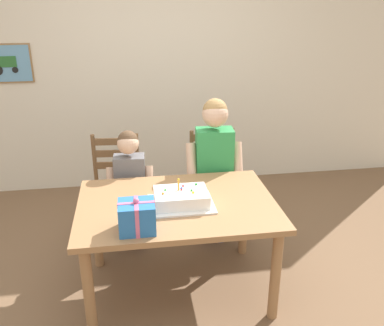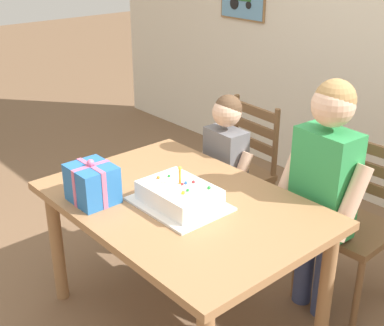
% 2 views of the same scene
% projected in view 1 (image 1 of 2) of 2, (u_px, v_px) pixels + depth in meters
% --- Properties ---
extents(ground_plane, '(20.00, 20.00, 0.00)m').
position_uv_depth(ground_plane, '(178.00, 288.00, 3.16)').
color(ground_plane, brown).
extents(back_wall, '(6.40, 0.11, 2.60)m').
position_uv_depth(back_wall, '(154.00, 70.00, 4.50)').
color(back_wall, silver).
rests_on(back_wall, ground).
extents(dining_table, '(1.36, 0.94, 0.73)m').
position_uv_depth(dining_table, '(177.00, 215.00, 2.93)').
color(dining_table, '#9E7047').
rests_on(dining_table, ground).
extents(birthday_cake, '(0.44, 0.34, 0.19)m').
position_uv_depth(birthday_cake, '(181.00, 198.00, 2.84)').
color(birthday_cake, white).
rests_on(birthday_cake, dining_table).
extents(gift_box_red_large, '(0.22, 0.20, 0.22)m').
position_uv_depth(gift_box_red_large, '(137.00, 217.00, 2.52)').
color(gift_box_red_large, '#286BB7').
rests_on(gift_box_red_large, dining_table).
extents(chair_left, '(0.45, 0.45, 0.92)m').
position_uv_depth(chair_left, '(116.00, 188.00, 3.70)').
color(chair_left, brown).
rests_on(chair_left, ground).
extents(chair_right, '(0.43, 0.43, 0.92)m').
position_uv_depth(chair_right, '(215.00, 182.00, 3.83)').
color(chair_right, brown).
rests_on(chair_right, ground).
extents(child_older, '(0.48, 0.28, 1.30)m').
position_uv_depth(child_older, '(214.00, 159.00, 3.48)').
color(child_older, '#38426B').
rests_on(child_older, ground).
extents(child_younger, '(0.39, 0.23, 1.06)m').
position_uv_depth(child_younger, '(130.00, 180.00, 3.43)').
color(child_younger, '#38426B').
rests_on(child_younger, ground).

